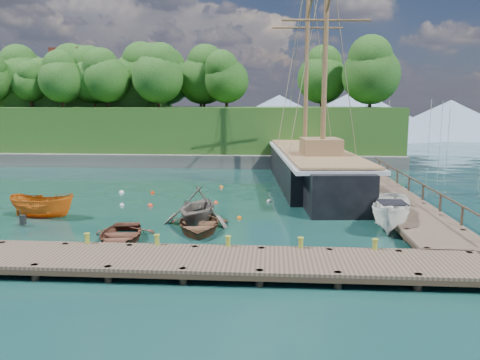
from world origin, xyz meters
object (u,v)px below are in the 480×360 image
object	(u,v)px
rowboat_2	(198,230)
motorboat_orange	(43,217)
schooner	(312,170)
rowboat_0	(120,242)
rowboat_1	(197,224)
cabin_boat_white	(391,229)

from	to	relation	value
rowboat_2	motorboat_orange	distance (m)	9.58
schooner	rowboat_0	bearing A→B (deg)	-126.88
rowboat_2	schooner	bearing A→B (deg)	56.30
rowboat_1	motorboat_orange	distance (m)	9.12
rowboat_0	rowboat_2	world-z (taller)	rowboat_2
rowboat_2	schooner	size ratio (longest dim) A/B	0.15
rowboat_2	cabin_boat_white	bearing A→B (deg)	-2.21
rowboat_2	motorboat_orange	world-z (taller)	motorboat_orange
cabin_boat_white	schooner	size ratio (longest dim) A/B	0.17
motorboat_orange	cabin_boat_white	xyz separation A→B (m)	(19.30, -1.23, 0.00)
rowboat_1	schooner	world-z (taller)	schooner
rowboat_0	motorboat_orange	size ratio (longest dim) A/B	1.03
motorboat_orange	rowboat_0	bearing A→B (deg)	-118.60
rowboat_2	schooner	distance (m)	15.72
rowboat_0	motorboat_orange	world-z (taller)	motorboat_orange
rowboat_0	cabin_boat_white	world-z (taller)	cabin_boat_white
rowboat_0	rowboat_2	xyz separation A→B (m)	(3.38, 2.23, 0.00)
cabin_boat_white	rowboat_1	bearing A→B (deg)	-162.97
rowboat_1	motorboat_orange	world-z (taller)	rowboat_1
rowboat_0	rowboat_1	bearing A→B (deg)	40.48
rowboat_0	cabin_boat_white	xyz separation A→B (m)	(13.35, 3.14, 0.00)
rowboat_1	rowboat_2	xyz separation A→B (m)	(0.26, -1.25, 0.00)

